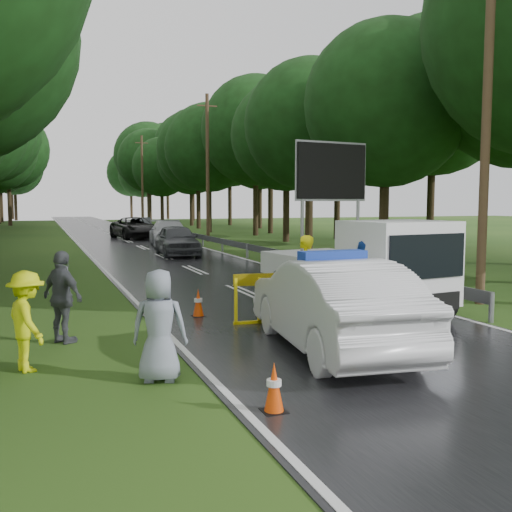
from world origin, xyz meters
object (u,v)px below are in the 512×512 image
barrier (293,285)px  civilian (367,284)px  work_truck (362,267)px  queue_car_third (135,228)px  queue_car_first (177,240)px  queue_car_fourth (142,226)px  queue_car_second (169,233)px  police_sedan (332,305)px  officer (304,274)px

barrier → civilian: 1.67m
work_truck → queue_car_third: size_ratio=0.96×
queue_car_first → queue_car_third: size_ratio=0.80×
barrier → queue_car_fourth: bearing=91.3°
work_truck → queue_car_second: bearing=83.1°
civilian → queue_car_second: bearing=47.4°
police_sedan → queue_car_fourth: 39.63m
police_sedan → officer: (1.07, 3.38, 0.12)m
work_truck → civilian: (-0.76, -1.45, -0.18)m
civilian → queue_car_first: (0.03, 17.89, -0.18)m
civilian → queue_car_fourth: (1.69, 38.16, -0.26)m
police_sedan → queue_car_third: police_sedan is taller
police_sedan → queue_car_second: bearing=-88.7°
police_sedan → barrier: size_ratio=1.91×
queue_car_fourth → officer: bearing=-88.6°
police_sedan → work_truck: (2.34, 2.79, 0.30)m
work_truck → queue_car_fourth: work_truck is taller
work_truck → officer: (-1.27, 0.59, -0.19)m
police_sedan → queue_car_first: size_ratio=1.14×
civilian → queue_car_third: bearing=49.4°
civilian → queue_car_first: 17.89m
police_sedan → queue_car_first: 19.30m
police_sedan → barrier: police_sedan is taller
work_truck → officer: 1.41m
civilian → queue_car_fourth: civilian is taller
police_sedan → queue_car_fourth: size_ratio=1.23×
civilian → queue_car_second: civilian is taller
barrier → officer: (0.71, 0.90, 0.10)m
queue_car_second → queue_car_fourth: 13.91m
work_truck → queue_car_first: size_ratio=1.19×
queue_car_first → queue_car_third: (0.16, 14.27, 0.01)m
queue_car_fourth → queue_car_first: bearing=-89.8°
police_sedan → barrier: bearing=-91.1°
officer → queue_car_first: bearing=-125.3°
queue_car_first → queue_car_fourth: bearing=88.8°
police_sedan → queue_car_third: 33.54m
barrier → officer: size_ratio=1.44×
queue_car_third → police_sedan: bearing=-100.0°
queue_car_second → officer: bearing=-87.4°
civilian → queue_car_second: (1.00, 24.26, -0.17)m
queue_car_third → queue_car_fourth: (1.50, 6.00, -0.09)m
queue_car_third → queue_car_fourth: 6.19m
officer → queue_car_first: (0.53, 15.85, -0.17)m
queue_car_first → queue_car_fourth: queue_car_first is taller
queue_car_third → queue_car_second: bearing=-91.1°
civilian → queue_car_second: size_ratio=0.35×
work_truck → queue_car_third: (-0.58, 30.71, -0.34)m
police_sedan → queue_car_second: (2.58, 25.60, -0.04)m
barrier → queue_car_third: queue_car_third is taller
queue_car_fourth → queue_car_second: bearing=-88.0°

